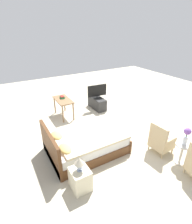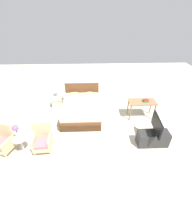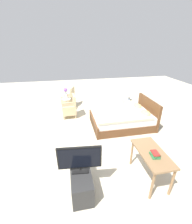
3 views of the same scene
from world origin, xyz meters
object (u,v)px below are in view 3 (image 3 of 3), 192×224
Objects in this scene: armchair_by_window_right at (70,108)px; flower_vase at (66,92)px; table_lamp at (129,96)px; book_stack at (155,154)px; armchair_by_window_left at (69,99)px; vanity_desk at (152,156)px; tv_stand at (81,179)px; nightstand at (128,106)px; tv_flatscreen at (80,159)px; side_table at (67,103)px; bed at (123,118)px.

flower_vase is (-0.58, -0.13, 0.51)m from armchair_by_window_right.
table_lamp is 1.51× the size of book_stack.
vanity_desk is at bearing 18.83° from armchair_by_window_left.
book_stack reaches higher than tv_stand.
table_lamp is at bearing 65.24° from armchair_by_window_left.
flower_vase reaches higher than table_lamp.
tv_stand is (3.43, -2.43, -0.02)m from nightstand.
tv_flatscreen is at bearing 1.03° from armchair_by_window_right.
table_lamp is at bearing 90.00° from nightstand.
vanity_desk is at bearing 22.83° from flower_vase.
tv_stand is 0.54m from tv_flatscreen.
vanity_desk reaches higher than nightstand.
armchair_by_window_left is at bearing -114.76° from table_lamp.
flower_vase is 4.02m from tv_flatscreen.
armchair_by_window_left is at bearing -179.85° from armchair_by_window_right.
flower_vase is 0.50× the size of tv_stand.
armchair_by_window_right reaches higher than book_stack.
armchair_by_window_left reaches higher than book_stack.
vanity_desk is (0.03, 1.51, 0.37)m from tv_stand.
side_table is 2.69m from nightstand.
bed reaches higher than side_table.
bed reaches higher than book_stack.
side_table is 4.39m from vanity_desk.
nightstand is at bearing 65.24° from armchair_by_window_left.
table_lamp is (0.58, 2.63, -0.14)m from flower_vase.
side_table is 0.70× the size of tv_flatscreen.
table_lamp is at bearing 77.48° from side_table.
bed is 2.90m from armchair_by_window_left.
armchair_by_window_left is 1.56× the size of side_table.
book_stack is (4.16, 1.68, -0.12)m from flower_vase.
side_table is 4.04m from tv_flatscreen.
armchair_by_window_right is 0.60m from side_table.
table_lamp is (1.15, 2.50, 0.37)m from armchair_by_window_left.
tv_stand is at bearing -91.16° from vanity_desk.
bed is 3.57× the size of side_table.
bed is 2.65m from flower_vase.
tv_flatscreen reaches higher than table_lamp.
bed is at bearing 49.56° from side_table.
vanity_desk is 0.19m from book_stack.
nightstand is at bearing 144.63° from tv_stand.
tv_flatscreen is at bearing 0.81° from armchair_by_window_left.
tv_flatscreen reaches higher than nightstand.
book_stack is at bearing -14.81° from table_lamp.
flower_vase is at bearing -157.96° from book_stack.
bed is 2.29× the size of armchair_by_window_right.
nightstand is (-1.09, 0.66, -0.03)m from bed.
side_table is at bearing -102.52° from nightstand.
armchair_by_window_right is 4.20× the size of book_stack.
nightstand is 4.20m from tv_stand.
bed is 9.62× the size of book_stack.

